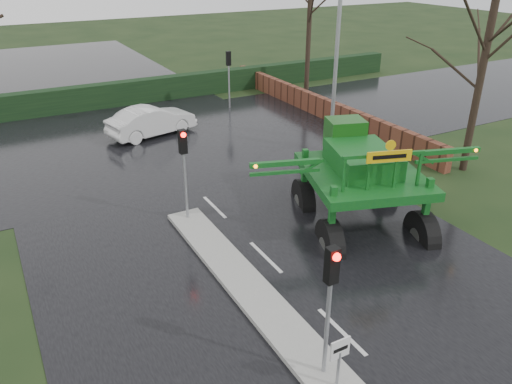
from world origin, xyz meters
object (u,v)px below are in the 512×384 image
traffic_signal_mid (184,156)px  street_light_right (334,21)px  traffic_signal_near (330,286)px  traffic_signal_far (229,67)px  crop_sprayer (332,184)px  white_sedan (153,135)px  keep_left_sign (339,355)px

traffic_signal_mid → street_light_right: size_ratio=0.35×
traffic_signal_near → traffic_signal_mid: size_ratio=1.00×
traffic_signal_mid → traffic_signal_far: (7.80, 12.52, 0.00)m
crop_sprayer → street_light_right: bearing=72.5°
traffic_signal_mid → street_light_right: street_light_right is taller
traffic_signal_mid → traffic_signal_far: bearing=58.1°
traffic_signal_far → traffic_signal_mid: bearing=58.1°
traffic_signal_near → white_sedan: 18.61m
traffic_signal_near → street_light_right: (9.49, 13.01, 3.40)m
crop_sprayer → white_sedan: crop_sprayer is taller
crop_sprayer → traffic_signal_mid: bearing=152.3°
keep_left_sign → crop_sprayer: bearing=55.6°
street_light_right → crop_sprayer: 10.79m
keep_left_sign → traffic_signal_near: size_ratio=0.38×
traffic_signal_far → street_light_right: size_ratio=0.35×
street_light_right → crop_sprayer: size_ratio=1.25×
traffic_signal_near → traffic_signal_far: same height
street_light_right → white_sedan: size_ratio=2.10×
traffic_signal_near → white_sedan: (1.88, 18.33, -2.59)m
keep_left_sign → crop_sprayer: size_ratio=0.17×
traffic_signal_far → keep_left_sign: bearing=70.1°
traffic_signal_near → keep_left_sign: bearing=-90.0°
traffic_signal_far → street_light_right: street_light_right is taller
crop_sprayer → white_sedan: size_ratio=1.68×
keep_left_sign → traffic_signal_far: bearing=70.1°
street_light_right → traffic_signal_near: bearing=-126.1°
traffic_signal_near → white_sedan: size_ratio=0.74×
traffic_signal_near → white_sedan: traffic_signal_near is taller
traffic_signal_far → crop_sprayer: (-4.18, -16.23, -0.38)m
traffic_signal_mid → white_sedan: (1.88, 9.83, -2.59)m
traffic_signal_mid → white_sedan: 10.34m
traffic_signal_near → traffic_signal_mid: 8.50m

